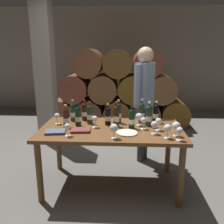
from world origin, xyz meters
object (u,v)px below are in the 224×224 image
object	(u,v)px
wine_bottle_7	(78,116)
wine_bottle_8	(66,118)
wine_bottle_5	(90,114)
wine_glass_0	(114,128)
wine_bottle_3	(156,113)
wine_glass_6	(57,116)
leather_ledger	(55,132)
wine_bottle_11	(132,119)
wine_glass_9	(67,127)
wine_glass_1	(139,117)
wine_glass_8	(158,122)
wine_glass_10	(154,125)
wine_bottle_9	(142,113)
wine_glass_5	(95,119)
sommelier_presenting	(144,94)
serving_plate	(127,133)
wine_bottle_2	(149,116)
wine_bottle_4	(108,116)
wine_glass_3	(143,121)
wine_bottle_0	(118,113)
wine_glass_2	(176,126)
wine_glass_4	(180,131)
wine_bottle_6	(116,116)
dining_table	(111,135)
wine_bottle_10	(73,112)
tasting_notebook	(81,130)
wine_bottle_1	(84,111)

from	to	relation	value
wine_bottle_7	wine_bottle_8	bearing A→B (deg)	-154.29
wine_bottle_5	wine_glass_0	bearing A→B (deg)	-56.75
wine_bottle_3	wine_bottle_8	distance (m)	1.14
wine_glass_6	leather_ledger	world-z (taller)	wine_glass_6
wine_bottle_11	wine_glass_9	bearing A→B (deg)	-156.67
wine_glass_1	wine_glass_6	distance (m)	1.03
wine_glass_0	wine_glass_8	xyz separation A→B (m)	(0.50, 0.29, -0.01)
wine_glass_8	wine_glass_10	world-z (taller)	same
wine_bottle_9	wine_glass_5	world-z (taller)	wine_bottle_9
sommelier_presenting	wine_glass_5	bearing A→B (deg)	-131.65
wine_bottle_8	serving_plate	size ratio (longest dim) A/B	1.19
wine_glass_6	wine_glass_10	world-z (taller)	wine_glass_10
wine_bottle_2	wine_bottle_3	size ratio (longest dim) A/B	1.11
wine_bottle_9	wine_glass_8	distance (m)	0.34
wine_bottle_4	wine_glass_3	xyz separation A→B (m)	(0.43, -0.14, -0.02)
wine_bottle_5	wine_glass_8	world-z (taller)	wine_bottle_5
wine_bottle_8	sommelier_presenting	world-z (taller)	sommelier_presenting
serving_plate	wine_glass_1	bearing A→B (deg)	63.38
wine_bottle_7	wine_glass_9	world-z (taller)	wine_bottle_7
wine_bottle_0	wine_glass_8	size ratio (longest dim) A/B	2.06
sommelier_presenting	wine_glass_6	bearing A→B (deg)	-151.38
wine_bottle_8	wine_glass_6	bearing A→B (deg)	139.73
wine_bottle_2	wine_bottle_4	xyz separation A→B (m)	(-0.51, 0.02, -0.01)
wine_bottle_11	wine_glass_2	xyz separation A→B (m)	(0.47, -0.24, -0.01)
wine_bottle_3	wine_glass_4	bearing A→B (deg)	-75.34
wine_glass_0	wine_glass_4	xyz separation A→B (m)	(0.68, -0.02, -0.01)
wine_bottle_7	wine_glass_2	xyz separation A→B (m)	(1.13, -0.29, -0.01)
serving_plate	wine_bottle_6	bearing A→B (deg)	117.76
dining_table	wine_glass_5	bearing A→B (deg)	172.28
wine_glass_5	leather_ledger	size ratio (longest dim) A/B	0.66
wine_bottle_5	wine_glass_8	bearing A→B (deg)	-14.24
wine_bottle_7	wine_bottle_3	bearing A→B (deg)	12.06
wine_bottle_10	sommelier_presenting	bearing A→B (deg)	26.21
wine_bottle_5	wine_bottle_4	bearing A→B (deg)	-9.28
wine_bottle_9	wine_glass_4	size ratio (longest dim) A/B	2.16
wine_bottle_4	wine_glass_3	size ratio (longest dim) A/B	1.86
wine_bottle_7	wine_glass_3	xyz separation A→B (m)	(0.79, -0.08, -0.02)
wine_glass_0	wine_glass_10	world-z (taller)	wine_glass_0
wine_bottle_4	wine_bottle_10	xyz separation A→B (m)	(-0.47, 0.14, 0.01)
wine_bottle_4	sommelier_presenting	xyz separation A→B (m)	(0.49, 0.62, 0.16)
wine_bottle_3	wine_glass_5	distance (m)	0.80
wine_bottle_7	tasting_notebook	distance (m)	0.24
wine_glass_4	wine_bottle_1	bearing A→B (deg)	148.41
wine_bottle_9	wine_glass_3	size ratio (longest dim) A/B	2.16
wine_bottle_7	leather_ledger	xyz separation A→B (m)	(-0.21, -0.27, -0.11)
wine_bottle_10	wine_glass_9	world-z (taller)	wine_bottle_10
wine_glass_0	wine_glass_10	size ratio (longest dim) A/B	1.09
wine_bottle_1	wine_bottle_6	world-z (taller)	wine_bottle_6
wine_glass_10	wine_bottle_7	bearing A→B (deg)	164.98
dining_table	wine_bottle_3	world-z (taller)	wine_bottle_3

